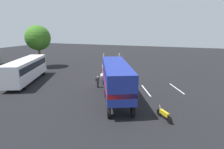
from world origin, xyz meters
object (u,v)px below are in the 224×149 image
person_bystander (98,81)px  motorcycle (164,114)px  parked_bus (26,68)px  tree_left (38,38)px  semi_truck (115,76)px

person_bystander → motorcycle: size_ratio=0.98×
person_bystander → parked_bus: parked_bus is taller
motorcycle → tree_left: (14.44, 26.03, 5.54)m
parked_bus → motorcycle: parked_bus is taller
parked_bus → tree_left: size_ratio=1.30×
semi_truck → tree_left: tree_left is taller
parked_bus → semi_truck: bearing=-94.5°
tree_left → parked_bus: bearing=-149.1°
semi_truck → motorcycle: size_ratio=8.37×
person_bystander → motorcycle: person_bystander is taller
person_bystander → motorcycle: bearing=-123.7°
person_bystander → parked_bus: (-0.99, 11.26, 1.17)m
motorcycle → tree_left: 30.27m
person_bystander → tree_left: bearing=63.8°
semi_truck → tree_left: 22.83m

